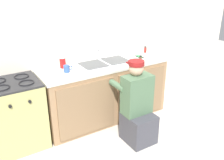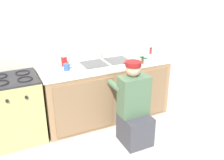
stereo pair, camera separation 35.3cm
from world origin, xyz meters
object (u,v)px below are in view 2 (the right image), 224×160
Objects in this scene: soda_cup_red at (64,61)px; coffee_mug at (67,67)px; sink_double_basin at (106,63)px; plumber_person at (134,110)px; spice_bottle_pepper at (143,60)px; cell_phone at (143,58)px; spice_bottle_red at (151,51)px; stove_range at (17,109)px.

soda_cup_red reaches higher than coffee_mug.
sink_double_basin reaches higher than soda_cup_red.
spice_bottle_pepper is at bearing 50.52° from plumber_person.
sink_double_basin is 0.85m from plumber_person.
spice_bottle_pepper is (0.49, -0.20, 0.03)m from sink_double_basin.
plumber_person reaches higher than cell_phone.
soda_cup_red is (-0.64, 0.90, 0.49)m from plumber_person.
cell_phone is at bearing 1.88° from sink_double_basin.
plumber_person is 1.29m from spice_bottle_red.
soda_cup_red is at bearing 162.12° from sink_double_basin.
coffee_mug is 1.48m from spice_bottle_red.
sink_double_basin is 0.90m from spice_bottle_red.
cell_phone is 0.27m from spice_bottle_red.
spice_bottle_pepper is at bearing -10.34° from coffee_mug.
sink_double_basin is 0.59m from coffee_mug.
sink_double_basin reaches higher than coffee_mug.
sink_double_basin is 7.62× the size of spice_bottle_red.
coffee_mug is (-1.08, 0.20, -0.00)m from spice_bottle_pepper.
coffee_mug is at bearing -179.39° from sink_double_basin.
sink_double_basin reaches higher than cell_phone.
spice_bottle_red is (0.81, 0.89, 0.47)m from plumber_person.
soda_cup_red is at bearing 14.41° from stove_range.
sink_double_basin is 6.35× the size of coffee_mug.
plumber_person is at bearing -27.94° from stove_range.
stove_range is 6.42× the size of cell_phone.
plumber_person is 1.03m from cell_phone.
stove_range is 7.14× the size of coffee_mug.
plumber_person is at bearing -84.61° from sink_double_basin.
stove_range is at bearing 173.56° from spice_bottle_pepper.
cell_phone is 1.33× the size of spice_bottle_red.
spice_bottle_red is at bearing 10.52° from sink_double_basin.
soda_cup_red is at bearing 160.00° from spice_bottle_pepper.
stove_range is at bearing -165.59° from soda_cup_red.
cell_phone is 0.28m from spice_bottle_pepper.
plumber_person is at bearing -128.09° from cell_phone.
spice_bottle_red is (1.45, -0.02, -0.02)m from soda_cup_red.
coffee_mug is at bearing -173.39° from spice_bottle_red.
spice_bottle_red is at bearing 4.37° from stove_range.
coffee_mug is (0.70, -0.00, 0.48)m from stove_range.
spice_bottle_red reaches higher than stove_range.
sink_double_basin is 0.54m from spice_bottle_pepper.
plumber_person is 7.26× the size of soda_cup_red.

